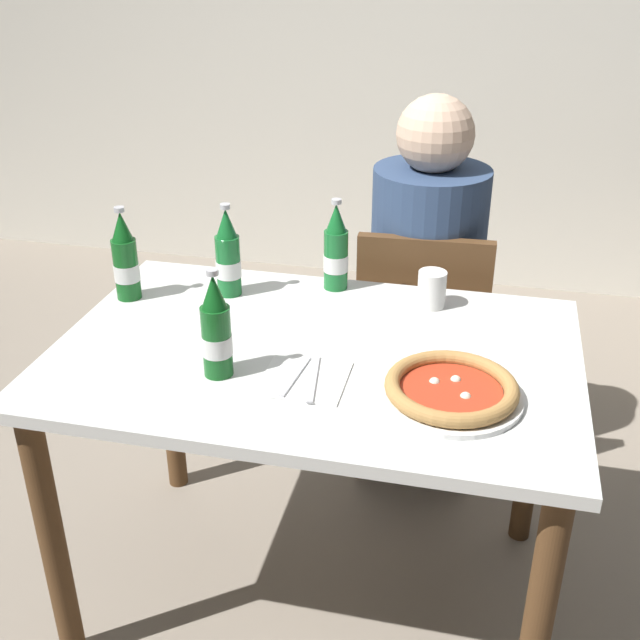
{
  "coord_description": "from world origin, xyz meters",
  "views": [
    {
      "loc": [
        0.37,
        -1.53,
        1.63
      ],
      "look_at": [
        0.0,
        0.05,
        0.8
      ],
      "focal_mm": 43.9,
      "sensor_mm": 36.0,
      "label": 1
    }
  ],
  "objects": [
    {
      "name": "beer_bottle_extra",
      "position": [
        -0.03,
        0.34,
        0.85
      ],
      "size": [
        0.07,
        0.07,
        0.25
      ],
      "color": "#196B2D",
      "rests_on": "dining_table_main"
    },
    {
      "name": "diner_seated",
      "position": [
        0.19,
        0.66,
        0.58
      ],
      "size": [
        0.34,
        0.34,
        1.21
      ],
      "color": "#2D3342",
      "rests_on": "ground_plane"
    },
    {
      "name": "paper_cup",
      "position": [
        0.24,
        0.29,
        0.8
      ],
      "size": [
        0.07,
        0.07,
        0.09
      ],
      "primitive_type": "cylinder",
      "color": "white",
      "rests_on": "dining_table_main"
    },
    {
      "name": "beer_bottle_right",
      "position": [
        -0.18,
        -0.15,
        0.85
      ],
      "size": [
        0.07,
        0.07,
        0.25
      ],
      "color": "#14591E",
      "rests_on": "dining_table_main"
    },
    {
      "name": "pizza_margherita_near",
      "position": [
        0.32,
        -0.14,
        0.77
      ],
      "size": [
        0.3,
        0.3,
        0.04
      ],
      "color": "white",
      "rests_on": "dining_table_main"
    },
    {
      "name": "back_wall_tiled",
      "position": [
        0.0,
        2.2,
        1.3
      ],
      "size": [
        7.0,
        0.1,
        2.6
      ],
      "primitive_type": "cube",
      "color": "silver",
      "rests_on": "ground_plane"
    },
    {
      "name": "beer_bottle_left",
      "position": [
        -0.29,
        0.24,
        0.85
      ],
      "size": [
        0.07,
        0.07,
        0.25
      ],
      "color": "#196B2D",
      "rests_on": "dining_table_main"
    },
    {
      "name": "beer_bottle_center",
      "position": [
        -0.54,
        0.16,
        0.85
      ],
      "size": [
        0.07,
        0.07,
        0.25
      ],
      "color": "#14591E",
      "rests_on": "dining_table_main"
    },
    {
      "name": "ground_plane",
      "position": [
        0.0,
        0.0,
        0.0
      ],
      "size": [
        8.0,
        8.0,
        0.0
      ],
      "primitive_type": "plane",
      "color": "gray"
    },
    {
      "name": "napkin_with_cutlery",
      "position": [
        0.01,
        -0.14,
        0.75
      ],
      "size": [
        0.18,
        0.19,
        0.01
      ],
      "color": "white",
      "rests_on": "dining_table_main"
    },
    {
      "name": "chair_behind_table",
      "position": [
        0.19,
        0.61,
        0.48
      ],
      "size": [
        0.42,
        0.42,
        0.85
      ],
      "rotation": [
        0.0,
        0.0,
        3.19
      ],
      "color": "brown",
      "rests_on": "ground_plane"
    },
    {
      "name": "dining_table_main",
      "position": [
        0.0,
        0.0,
        0.64
      ],
      "size": [
        1.2,
        0.8,
        0.75
      ],
      "color": "silver",
      "rests_on": "ground_plane"
    }
  ]
}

